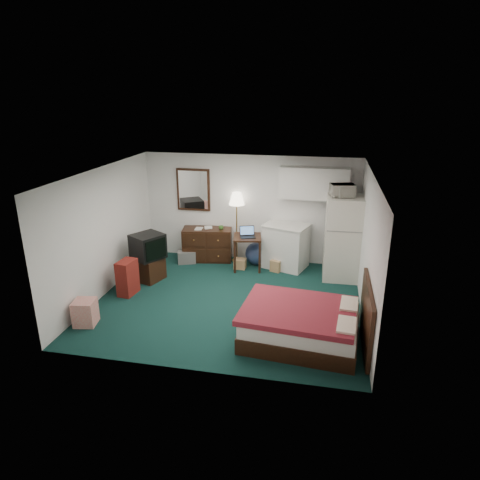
% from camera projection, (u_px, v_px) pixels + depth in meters
% --- Properties ---
extents(floor, '(5.00, 4.50, 0.01)m').
position_uv_depth(floor, '(229.00, 300.00, 8.33)').
color(floor, black).
rests_on(floor, ground).
extents(ceiling, '(5.00, 4.50, 0.01)m').
position_uv_depth(ceiling, '(228.00, 173.00, 7.50)').
color(ceiling, white).
rests_on(ceiling, walls).
extents(walls, '(5.01, 4.51, 2.50)m').
position_uv_depth(walls, '(228.00, 240.00, 7.91)').
color(walls, white).
rests_on(walls, floor).
extents(mirror, '(0.80, 0.06, 1.00)m').
position_uv_depth(mirror, '(193.00, 190.00, 10.09)').
color(mirror, white).
rests_on(mirror, walls).
extents(upper_cabinets, '(1.50, 0.35, 0.70)m').
position_uv_depth(upper_cabinets, '(314.00, 183.00, 9.33)').
color(upper_cabinets, silver).
rests_on(upper_cabinets, walls).
extents(headboard, '(0.06, 1.56, 1.00)m').
position_uv_depth(headboard, '(367.00, 317.00, 6.63)').
color(headboard, black).
rests_on(headboard, walls).
extents(dresser, '(1.22, 0.70, 0.78)m').
position_uv_depth(dresser, '(207.00, 244.00, 10.21)').
color(dresser, black).
rests_on(dresser, floor).
extents(floor_lamp, '(0.45, 0.45, 1.67)m').
position_uv_depth(floor_lamp, '(237.00, 227.00, 10.00)').
color(floor_lamp, gold).
rests_on(floor_lamp, floor).
extents(desk, '(0.71, 0.71, 0.77)m').
position_uv_depth(desk, '(247.00, 252.00, 9.71)').
color(desk, black).
rests_on(desk, floor).
extents(exercise_ball, '(0.63, 0.63, 0.53)m').
position_uv_depth(exercise_ball, '(257.00, 253.00, 9.99)').
color(exercise_ball, navy).
rests_on(exercise_ball, floor).
extents(kitchen_counter, '(1.07, 0.94, 0.99)m').
position_uv_depth(kitchen_counter, '(286.00, 247.00, 9.76)').
color(kitchen_counter, silver).
rests_on(kitchen_counter, floor).
extents(fridge, '(0.76, 0.76, 1.80)m').
position_uv_depth(fridge, '(342.00, 238.00, 9.07)').
color(fridge, silver).
rests_on(fridge, floor).
extents(bed, '(1.92, 1.57, 0.58)m').
position_uv_depth(bed, '(301.00, 325.00, 6.90)').
color(bed, maroon).
rests_on(bed, floor).
extents(tv_stand, '(0.64, 0.67, 0.49)m').
position_uv_depth(tv_stand, '(149.00, 269.00, 9.17)').
color(tv_stand, black).
rests_on(tv_stand, floor).
extents(suitcase, '(0.32, 0.47, 0.71)m').
position_uv_depth(suitcase, '(127.00, 277.00, 8.49)').
color(suitcase, '#610E09').
rests_on(suitcase, floor).
extents(retail_box, '(0.42, 0.42, 0.45)m').
position_uv_depth(retail_box, '(85.00, 312.00, 7.41)').
color(retail_box, silver).
rests_on(retail_box, floor).
extents(file_bin, '(0.49, 0.43, 0.29)m').
position_uv_depth(file_bin, '(187.00, 256.00, 10.13)').
color(file_bin, slate).
rests_on(file_bin, floor).
extents(cardboard_box_a, '(0.27, 0.23, 0.22)m').
position_uv_depth(cardboard_box_a, '(240.00, 264.00, 9.80)').
color(cardboard_box_a, olive).
rests_on(cardboard_box_a, floor).
extents(cardboard_box_b, '(0.30, 0.33, 0.27)m').
position_uv_depth(cardboard_box_b, '(277.00, 265.00, 9.66)').
color(cardboard_box_b, olive).
rests_on(cardboard_box_b, floor).
extents(laptop, '(0.40, 0.36, 0.23)m').
position_uv_depth(laptop, '(248.00, 232.00, 9.48)').
color(laptop, black).
rests_on(laptop, desk).
extents(crt_tv, '(0.81, 0.82, 0.53)m').
position_uv_depth(crt_tv, '(148.00, 246.00, 9.02)').
color(crt_tv, black).
rests_on(crt_tv, tv_stand).
extents(microwave, '(0.53, 0.38, 0.32)m').
position_uv_depth(microwave, '(342.00, 189.00, 8.72)').
color(microwave, silver).
rests_on(microwave, fridge).
extents(book_a, '(0.17, 0.03, 0.23)m').
position_uv_depth(book_a, '(195.00, 224.00, 10.01)').
color(book_a, olive).
rests_on(book_a, dresser).
extents(book_b, '(0.17, 0.08, 0.24)m').
position_uv_depth(book_b, '(204.00, 223.00, 10.07)').
color(book_b, olive).
rests_on(book_b, dresser).
extents(mug, '(0.13, 0.11, 0.11)m').
position_uv_depth(mug, '(221.00, 227.00, 10.00)').
color(mug, '#3F782D').
rests_on(mug, dresser).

